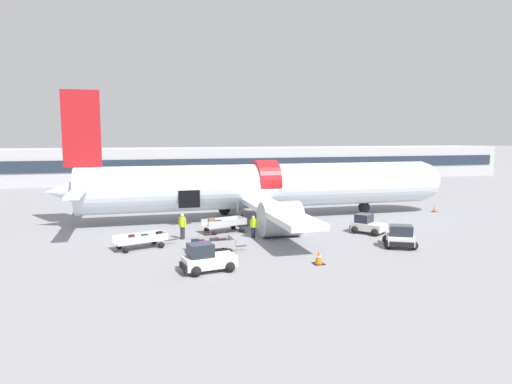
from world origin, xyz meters
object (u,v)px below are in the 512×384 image
(baggage_cart_queued, at_px, (142,241))
(airplane, at_px, (260,187))
(baggage_cart_empty, at_px, (212,245))
(baggage_tug_lead, at_px, (367,225))
(suitcase_on_tarmac_upright, at_px, (208,237))
(ground_crew_loader_a, at_px, (182,226))
(ground_crew_loader_b, at_px, (253,226))
(baggage_tug_rear, at_px, (400,237))
(ground_crew_driver, at_px, (259,214))
(baggage_tug_mid, at_px, (207,260))
(baggage_cart_loading, at_px, (224,225))

(baggage_cart_queued, bearing_deg, airplane, 38.86)
(baggage_cart_empty, bearing_deg, baggage_tug_lead, 11.97)
(baggage_cart_empty, xyz_separation_m, suitcase_on_tarmac_upright, (0.28, 3.16, -0.19))
(ground_crew_loader_a, distance_m, ground_crew_loader_b, 4.97)
(airplane, xyz_separation_m, baggage_tug_lead, (6.00, -7.97, -2.17))
(baggage_cart_queued, height_order, ground_crew_loader_a, ground_crew_loader_a)
(baggage_cart_queued, bearing_deg, baggage_tug_rear, -14.11)
(baggage_tug_rear, height_order, baggage_cart_empty, baggage_tug_rear)
(baggage_tug_rear, bearing_deg, airplane, 115.73)
(baggage_tug_lead, distance_m, ground_crew_driver, 8.67)
(airplane, bearing_deg, ground_crew_loader_b, -109.56)
(ground_crew_loader_b, bearing_deg, baggage_tug_rear, -30.72)
(baggage_tug_mid, height_order, baggage_cart_loading, baggage_tug_mid)
(baggage_tug_lead, relative_size, ground_crew_driver, 1.67)
(baggage_tug_mid, relative_size, ground_crew_driver, 1.86)
(ground_crew_loader_b, bearing_deg, baggage_cart_empty, -137.33)
(baggage_cart_empty, height_order, ground_crew_loader_b, ground_crew_loader_b)
(baggage_tug_mid, bearing_deg, baggage_tug_rear, 9.17)
(baggage_tug_rear, relative_size, baggage_cart_loading, 0.68)
(airplane, relative_size, baggage_tug_mid, 11.55)
(airplane, distance_m, baggage_cart_loading, 6.89)
(suitcase_on_tarmac_upright, bearing_deg, baggage_cart_queued, -168.61)
(airplane, bearing_deg, baggage_tug_lead, -53.02)
(baggage_cart_queued, bearing_deg, baggage_cart_empty, -28.87)
(baggage_cart_queued, bearing_deg, baggage_cart_loading, 28.93)
(baggage_cart_queued, height_order, ground_crew_driver, ground_crew_driver)
(ground_crew_loader_a, bearing_deg, ground_crew_driver, 28.93)
(baggage_cart_queued, distance_m, baggage_cart_empty, 4.71)
(baggage_tug_rear, bearing_deg, baggage_tug_lead, 89.25)
(baggage_tug_rear, distance_m, ground_crew_loader_b, 9.92)
(baggage_tug_rear, height_order, ground_crew_loader_a, ground_crew_loader_a)
(baggage_tug_lead, bearing_deg, ground_crew_loader_a, 173.06)
(baggage_cart_loading, bearing_deg, ground_crew_loader_a, -156.66)
(airplane, distance_m, baggage_tug_rear, 13.86)
(airplane, distance_m, ground_crew_driver, 3.41)
(baggage_cart_loading, relative_size, ground_crew_loader_a, 2.30)
(airplane, relative_size, baggage_cart_loading, 8.45)
(airplane, bearing_deg, baggage_tug_rear, -64.27)
(ground_crew_loader_a, relative_size, ground_crew_driver, 1.10)
(baggage_tug_mid, height_order, ground_crew_driver, ground_crew_driver)
(baggage_tug_mid, bearing_deg, baggage_tug_lead, 26.35)
(airplane, xyz_separation_m, ground_crew_loader_a, (-7.46, -6.33, -1.82))
(ground_crew_driver, bearing_deg, airplane, 72.08)
(baggage_cart_queued, distance_m, suitcase_on_tarmac_upright, 4.50)
(baggage_cart_loading, bearing_deg, baggage_cart_queued, -151.07)
(suitcase_on_tarmac_upright, bearing_deg, baggage_cart_empty, -95.14)
(baggage_tug_mid, bearing_deg, suitcase_on_tarmac_upright, 80.29)
(ground_crew_driver, relative_size, suitcase_on_tarmac_upright, 2.43)
(airplane, xyz_separation_m, baggage_tug_mid, (-7.05, -14.43, -2.11))
(airplane, height_order, ground_crew_loader_b, airplane)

